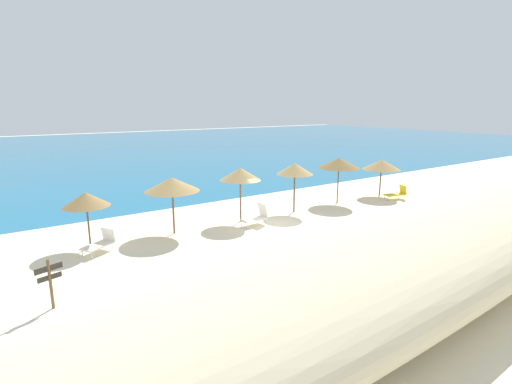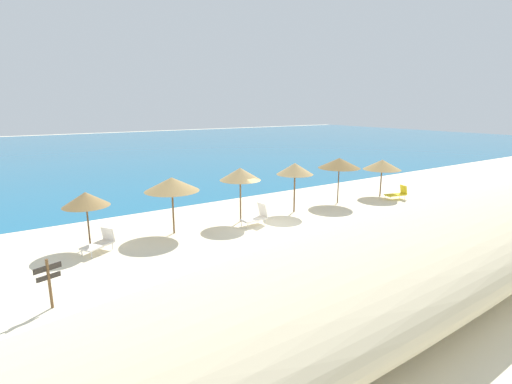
{
  "view_description": "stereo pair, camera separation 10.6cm",
  "coord_description": "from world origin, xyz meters",
  "px_view_note": "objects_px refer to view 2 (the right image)",
  "views": [
    {
      "loc": [
        -11.74,
        -15.25,
        6.25
      ],
      "look_at": [
        -0.03,
        2.18,
        1.49
      ],
      "focal_mm": 26.83,
      "sensor_mm": 36.0,
      "label": 1
    },
    {
      "loc": [
        -11.65,
        -15.31,
        6.25
      ],
      "look_at": [
        -0.03,
        2.18,
        1.49
      ],
      "focal_mm": 26.83,
      "sensor_mm": 36.0,
      "label": 2
    }
  ],
  "objects_px": {
    "lounge_chair_2": "(397,193)",
    "wooden_signpost": "(49,279)",
    "beach_umbrella_2": "(240,174)",
    "lounge_chair_0": "(100,242)",
    "beach_umbrella_3": "(295,169)",
    "lounge_chair_1": "(257,216)",
    "beach_umbrella_4": "(339,163)",
    "beach_umbrella_1": "(172,184)",
    "beach_umbrella_0": "(86,199)",
    "beach_umbrella_5": "(382,165)"
  },
  "relations": [
    {
      "from": "lounge_chair_1",
      "to": "lounge_chair_2",
      "type": "distance_m",
      "value": 11.18
    },
    {
      "from": "beach_umbrella_2",
      "to": "lounge_chair_2",
      "type": "xyz_separation_m",
      "value": [
        11.57,
        -1.54,
        -2.25
      ]
    },
    {
      "from": "lounge_chair_0",
      "to": "lounge_chair_1",
      "type": "distance_m",
      "value": 7.84
    },
    {
      "from": "lounge_chair_1",
      "to": "lounge_chair_2",
      "type": "height_order",
      "value": "lounge_chair_1"
    },
    {
      "from": "beach_umbrella_2",
      "to": "lounge_chair_2",
      "type": "bearing_deg",
      "value": -7.56
    },
    {
      "from": "beach_umbrella_2",
      "to": "lounge_chair_2",
      "type": "relative_size",
      "value": 1.9
    },
    {
      "from": "lounge_chair_1",
      "to": "wooden_signpost",
      "type": "bearing_deg",
      "value": 106.35
    },
    {
      "from": "beach_umbrella_0",
      "to": "beach_umbrella_2",
      "type": "bearing_deg",
      "value": -2.67
    },
    {
      "from": "beach_umbrella_0",
      "to": "beach_umbrella_1",
      "type": "height_order",
      "value": "beach_umbrella_1"
    },
    {
      "from": "beach_umbrella_1",
      "to": "lounge_chair_2",
      "type": "distance_m",
      "value": 15.61
    },
    {
      "from": "lounge_chair_2",
      "to": "beach_umbrella_4",
      "type": "bearing_deg",
      "value": 83.33
    },
    {
      "from": "lounge_chair_0",
      "to": "lounge_chair_1",
      "type": "bearing_deg",
      "value": -124.68
    },
    {
      "from": "beach_umbrella_3",
      "to": "lounge_chair_0",
      "type": "distance_m",
      "value": 11.32
    },
    {
      "from": "beach_umbrella_3",
      "to": "lounge_chair_2",
      "type": "relative_size",
      "value": 1.88
    },
    {
      "from": "beach_umbrella_4",
      "to": "lounge_chair_0",
      "type": "relative_size",
      "value": 1.94
    },
    {
      "from": "beach_umbrella_3",
      "to": "lounge_chair_0",
      "type": "height_order",
      "value": "beach_umbrella_3"
    },
    {
      "from": "beach_umbrella_0",
      "to": "beach_umbrella_4",
      "type": "height_order",
      "value": "beach_umbrella_4"
    },
    {
      "from": "beach_umbrella_0",
      "to": "beach_umbrella_1",
      "type": "bearing_deg",
      "value": -3.11
    },
    {
      "from": "beach_umbrella_5",
      "to": "lounge_chair_2",
      "type": "relative_size",
      "value": 1.65
    },
    {
      "from": "beach_umbrella_0",
      "to": "beach_umbrella_4",
      "type": "relative_size",
      "value": 0.86
    },
    {
      "from": "beach_umbrella_4",
      "to": "lounge_chair_1",
      "type": "relative_size",
      "value": 2.04
    },
    {
      "from": "beach_umbrella_4",
      "to": "beach_umbrella_1",
      "type": "bearing_deg",
      "value": 179.18
    },
    {
      "from": "beach_umbrella_2",
      "to": "beach_umbrella_3",
      "type": "xyz_separation_m",
      "value": [
        3.68,
        -0.11,
        -0.04
      ]
    },
    {
      "from": "beach_umbrella_2",
      "to": "lounge_chair_0",
      "type": "relative_size",
      "value": 1.95
    },
    {
      "from": "beach_umbrella_1",
      "to": "lounge_chair_0",
      "type": "height_order",
      "value": "beach_umbrella_1"
    },
    {
      "from": "beach_umbrella_1",
      "to": "lounge_chair_1",
      "type": "height_order",
      "value": "beach_umbrella_1"
    },
    {
      "from": "lounge_chair_1",
      "to": "beach_umbrella_1",
      "type": "bearing_deg",
      "value": 71.75
    },
    {
      "from": "beach_umbrella_4",
      "to": "lounge_chair_0",
      "type": "height_order",
      "value": "beach_umbrella_4"
    },
    {
      "from": "beach_umbrella_3",
      "to": "lounge_chair_2",
      "type": "bearing_deg",
      "value": -10.22
    },
    {
      "from": "beach_umbrella_2",
      "to": "beach_umbrella_5",
      "type": "bearing_deg",
      "value": -1.25
    },
    {
      "from": "beach_umbrella_1",
      "to": "wooden_signpost",
      "type": "height_order",
      "value": "beach_umbrella_1"
    },
    {
      "from": "beach_umbrella_3",
      "to": "lounge_chair_0",
      "type": "bearing_deg",
      "value": -178.37
    },
    {
      "from": "lounge_chair_2",
      "to": "wooden_signpost",
      "type": "relative_size",
      "value": 0.96
    },
    {
      "from": "wooden_signpost",
      "to": "lounge_chair_0",
      "type": "bearing_deg",
      "value": 42.8
    },
    {
      "from": "beach_umbrella_3",
      "to": "beach_umbrella_4",
      "type": "relative_size",
      "value": 1.0
    },
    {
      "from": "lounge_chair_0",
      "to": "beach_umbrella_4",
      "type": "bearing_deg",
      "value": -119.0
    },
    {
      "from": "beach_umbrella_1",
      "to": "beach_umbrella_5",
      "type": "bearing_deg",
      "value": -1.49
    },
    {
      "from": "lounge_chair_0",
      "to": "lounge_chair_2",
      "type": "distance_m",
      "value": 19.02
    },
    {
      "from": "beach_umbrella_2",
      "to": "beach_umbrella_3",
      "type": "relative_size",
      "value": 1.01
    },
    {
      "from": "beach_umbrella_3",
      "to": "wooden_signpost",
      "type": "height_order",
      "value": "beach_umbrella_3"
    },
    {
      "from": "beach_umbrella_3",
      "to": "wooden_signpost",
      "type": "relative_size",
      "value": 1.8
    },
    {
      "from": "beach_umbrella_2",
      "to": "wooden_signpost",
      "type": "distance_m",
      "value": 10.92
    },
    {
      "from": "beach_umbrella_3",
      "to": "lounge_chair_1",
      "type": "xyz_separation_m",
      "value": [
        -3.29,
        -0.87,
        -2.13
      ]
    },
    {
      "from": "beach_umbrella_1",
      "to": "beach_umbrella_4",
      "type": "distance_m",
      "value": 11.24
    },
    {
      "from": "beach_umbrella_5",
      "to": "beach_umbrella_4",
      "type": "bearing_deg",
      "value": 176.58
    },
    {
      "from": "beach_umbrella_1",
      "to": "beach_umbrella_2",
      "type": "distance_m",
      "value": 3.82
    },
    {
      "from": "beach_umbrella_4",
      "to": "beach_umbrella_3",
      "type": "bearing_deg",
      "value": -178.44
    },
    {
      "from": "beach_umbrella_0",
      "to": "beach_umbrella_1",
      "type": "distance_m",
      "value": 3.91
    },
    {
      "from": "wooden_signpost",
      "to": "beach_umbrella_4",
      "type": "bearing_deg",
      "value": -2.87
    },
    {
      "from": "beach_umbrella_1",
      "to": "lounge_chair_0",
      "type": "bearing_deg",
      "value": -170.9
    }
  ]
}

